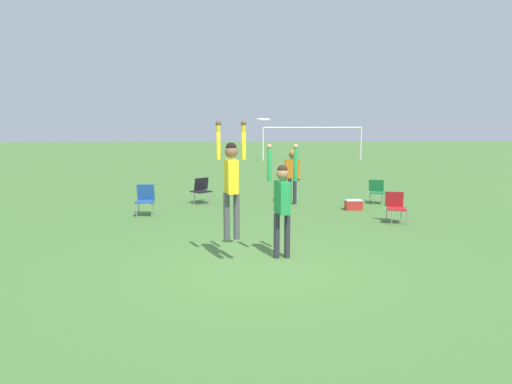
# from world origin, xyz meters

# --- Properties ---
(ground_plane) EXTENTS (120.00, 120.00, 0.00)m
(ground_plane) POSITION_xyz_m (0.00, 0.00, 0.00)
(ground_plane) COLOR #4C7A38
(person_jumping) EXTENTS (0.58, 0.45, 2.27)m
(person_jumping) POSITION_xyz_m (-0.47, 0.37, 1.66)
(person_jumping) COLOR #4C4C51
(person_jumping) RESTS_ON ground_plane
(person_defending) EXTENTS (0.62, 0.49, 2.26)m
(person_defending) POSITION_xyz_m (0.53, 0.55, 1.21)
(person_defending) COLOR #2D2D38
(person_defending) RESTS_ON ground_plane
(frisbee) EXTENTS (0.27, 0.27, 0.04)m
(frisbee) POSITION_xyz_m (0.14, 0.37, 2.73)
(frisbee) COLOR white
(camping_chair_0) EXTENTS (0.60, 0.65, 0.83)m
(camping_chair_0) POSITION_xyz_m (4.02, 3.82, 0.48)
(camping_chair_0) COLOR gray
(camping_chair_0) RESTS_ON ground_plane
(camping_chair_1) EXTENTS (0.76, 0.84, 0.84)m
(camping_chair_1) POSITION_xyz_m (-1.29, 7.47, 0.49)
(camping_chair_1) COLOR gray
(camping_chair_1) RESTS_ON ground_plane
(camping_chair_2) EXTENTS (0.65, 0.70, 0.78)m
(camping_chair_2) POSITION_xyz_m (4.54, 7.00, 0.45)
(camping_chair_2) COLOR gray
(camping_chair_2) RESTS_ON ground_plane
(camping_chair_3) EXTENTS (0.52, 0.56, 0.90)m
(camping_chair_3) POSITION_xyz_m (-2.83, 5.38, 0.52)
(camping_chair_3) COLOR gray
(camping_chair_3) RESTS_ON ground_plane
(person_spectator_near) EXTENTS (0.54, 0.29, 1.79)m
(person_spectator_near) POSITION_xyz_m (1.70, 7.06, 1.08)
(person_spectator_near) COLOR #2D2D38
(person_spectator_near) RESTS_ON ground_plane
(cooler_box) EXTENTS (0.51, 0.33, 0.31)m
(cooler_box) POSITION_xyz_m (3.43, 5.84, 0.16)
(cooler_box) COLOR red
(cooler_box) RESTS_ON ground_plane
(soccer_goal) EXTENTS (7.10, 0.10, 2.35)m
(soccer_goal) POSITION_xyz_m (5.93, 25.90, 1.84)
(soccer_goal) COLOR white
(soccer_goal) RESTS_ON ground_plane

